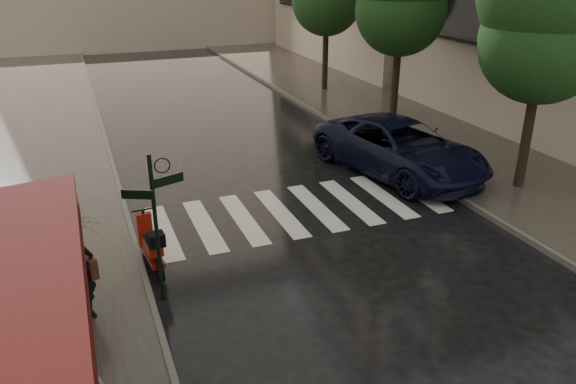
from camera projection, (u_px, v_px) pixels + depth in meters
ground at (268, 381)px, 9.18m from camera, size 120.00×120.00×0.00m
sidewalk_near at (12, 170)px, 17.96m from camera, size 6.00×60.00×0.12m
sidewalk_far at (408, 124)px, 22.86m from camera, size 5.50×60.00×0.12m
curb_near at (111, 158)px, 18.97m from camera, size 0.12×60.00×0.16m
curb_far at (347, 131)px, 21.93m from camera, size 0.12×60.00×0.16m
crosswalk at (298, 210)px, 15.31m from camera, size 7.85×3.20×0.01m
signpost at (156, 217)px, 10.64m from camera, size 1.17×0.29×3.10m
tree_near at (550, 1)px, 14.58m from camera, size 3.80×3.80×7.99m
pedestrian_with_umbrella at (72, 238)px, 9.89m from camera, size 1.47×1.48×2.56m
scooter at (152, 247)px, 12.25m from camera, size 0.53×1.79×1.17m
parked_car at (400, 148)px, 17.60m from camera, size 4.01×6.51×1.68m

